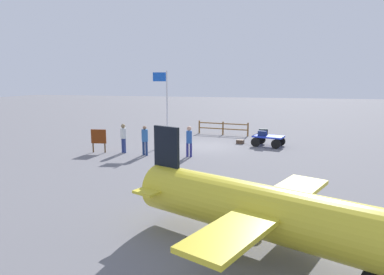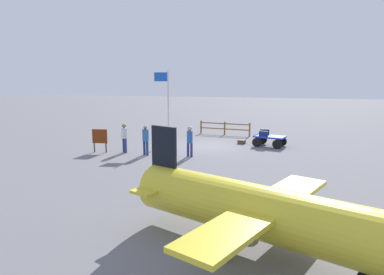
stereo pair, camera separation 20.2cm
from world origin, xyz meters
name	(u,v)px [view 2 (the right image)]	position (x,y,z in m)	size (l,w,h in m)	color
ground_plane	(207,146)	(0.00, 0.00, 0.00)	(120.00, 120.00, 0.00)	slate
luggage_cart	(269,139)	(-3.92, -0.94, 0.49)	(2.18, 1.71, 0.70)	blue
suitcase_tan	(264,134)	(-3.55, -0.76, 0.86)	(0.58, 0.39, 0.32)	navy
suitcase_olive	(265,132)	(-3.57, -1.44, 0.88)	(0.60, 0.40, 0.36)	black
suitcase_maroon	(242,142)	(-2.07, -1.44, 0.13)	(0.54, 0.46, 0.26)	#473427
worker_lead	(146,138)	(2.81, 3.57, 1.01)	(0.42, 0.42, 1.71)	navy
worker_trailing	(190,139)	(0.27, 3.30, 1.01)	(0.34, 0.32, 1.74)	navy
worker_supervisor	(124,136)	(4.30, 3.21, 1.02)	(0.48, 0.48, 1.73)	navy
airplane_near	(276,216)	(-4.68, 13.61, 1.12)	(8.11, 6.06, 2.97)	gold
flagpole	(167,101)	(2.80, -0.12, 2.92)	(0.97, 0.22, 4.85)	silver
signboard	(100,138)	(5.76, 3.50, 0.88)	(0.91, 0.19, 1.39)	#4C3319
wooden_fence	(225,127)	(-0.32, -4.90, 0.60)	(4.04, 0.61, 1.04)	brown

